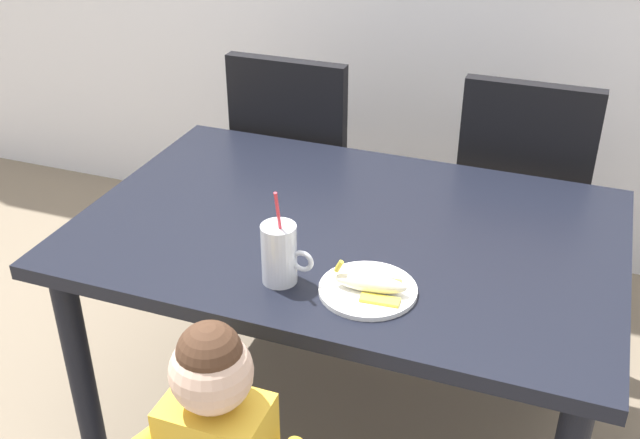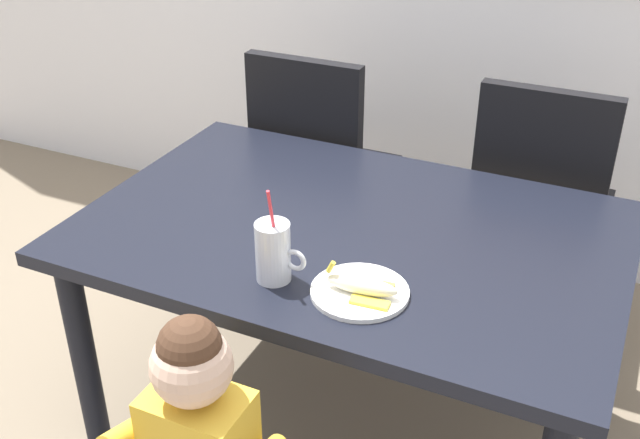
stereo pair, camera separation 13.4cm
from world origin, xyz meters
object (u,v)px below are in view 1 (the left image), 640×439
at_px(dining_chair_left, 300,161).
at_px(dining_chair_right, 522,191).
at_px(snack_plate, 368,290).
at_px(dining_table, 347,253).
at_px(peeled_banana, 371,284).
at_px(milk_cup, 280,257).

height_order(dining_chair_left, dining_chair_right, same).
bearing_deg(dining_chair_right, snack_plate, 75.74).
xyz_separation_m(dining_table, peeled_banana, (0.15, -0.29, 0.12)).
relative_size(dining_chair_right, peeled_banana, 5.53).
height_order(dining_chair_left, peeled_banana, dining_chair_left).
relative_size(dining_chair_left, snack_plate, 4.17).
distance_m(dining_table, snack_plate, 0.33).
bearing_deg(milk_cup, dining_chair_left, 109.22).
distance_m(dining_table, dining_chair_left, 0.78).
distance_m(dining_chair_right, snack_plate, 1.03).
bearing_deg(dining_chair_left, peeled_banana, 120.43).
xyz_separation_m(dining_table, snack_plate, (0.14, -0.28, 0.09)).
distance_m(dining_table, dining_chair_right, 0.81).
bearing_deg(peeled_banana, dining_table, 117.95).
bearing_deg(dining_chair_right, milk_cup, 65.58).
height_order(dining_chair_left, snack_plate, dining_chair_left).
xyz_separation_m(dining_table, milk_cup, (-0.07, -0.31, 0.16)).
xyz_separation_m(dining_table, dining_chair_right, (0.39, 0.70, -0.08)).
xyz_separation_m(dining_chair_right, milk_cup, (-0.46, -1.01, 0.23)).
relative_size(dining_chair_right, milk_cup, 3.82).
relative_size(dining_chair_left, peeled_banana, 5.53).
bearing_deg(snack_plate, dining_chair_left, 120.21).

